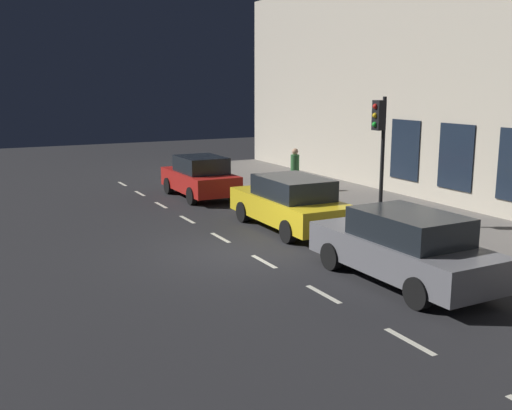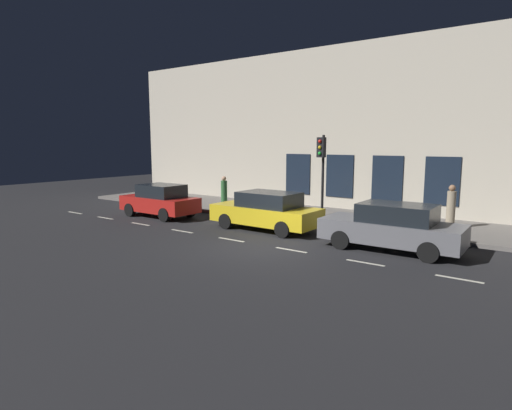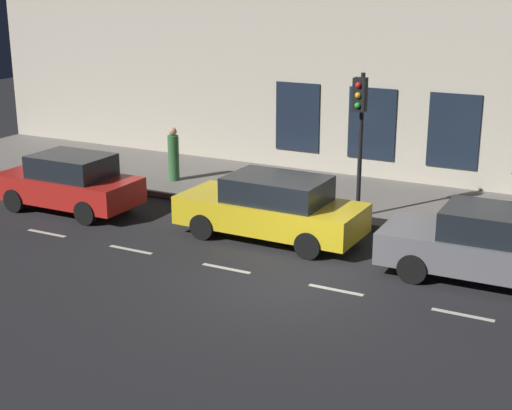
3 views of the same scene
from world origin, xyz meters
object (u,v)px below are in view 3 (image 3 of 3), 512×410
Objects in this scene: parked_car_1 at (494,246)px; parked_car_2 at (70,183)px; traffic_light at (360,114)px; pedestrian_1 at (174,156)px; parked_car_0 at (272,208)px.

parked_car_2 is at bearing 89.89° from parked_car_1.
traffic_light is 0.81× the size of parked_car_1.
pedestrian_1 is (1.02, 6.33, -1.96)m from traffic_light.
parked_car_0 is at bearing 85.75° from parked_car_1.
pedestrian_1 is at bearing 58.60° from parked_car_0.
traffic_light reaches higher than parked_car_1.
parked_car_1 is 1.16× the size of parked_car_2.
parked_car_0 and parked_car_1 have the same top height.
traffic_light is 0.94× the size of parked_car_2.
parked_car_0 is 1.16× the size of parked_car_2.
parked_car_2 is (-0.46, 5.96, -0.00)m from parked_car_0.
traffic_light is 8.08m from parked_car_2.
traffic_light reaches higher than pedestrian_1.
pedestrian_1 is (3.42, 10.25, 0.13)m from parked_car_1.
parked_car_1 is (-2.40, -3.92, -2.09)m from traffic_light.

